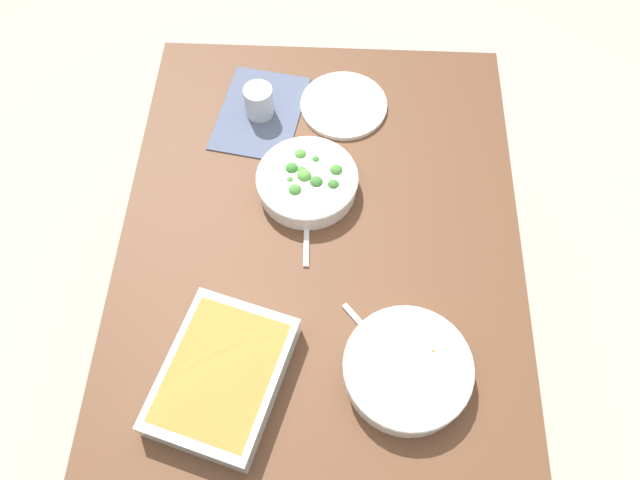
# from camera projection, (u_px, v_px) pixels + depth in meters

# --- Properties ---
(ground_plane) EXTENTS (6.00, 6.00, 0.00)m
(ground_plane) POSITION_uv_depth(u_px,v_px,m) (320.00, 351.00, 2.05)
(ground_plane) COLOR #B2A899
(dining_table) EXTENTS (1.20, 0.90, 0.74)m
(dining_table) POSITION_uv_depth(u_px,v_px,m) (320.00, 259.00, 1.48)
(dining_table) COLOR brown
(dining_table) RESTS_ON ground_plane
(placemat) EXTENTS (0.31, 0.24, 0.00)m
(placemat) POSITION_uv_depth(u_px,v_px,m) (260.00, 113.00, 1.59)
(placemat) COLOR #4C5670
(placemat) RESTS_ON dining_table
(stew_bowl) EXTENTS (0.26, 0.26, 0.06)m
(stew_bowl) POSITION_uv_depth(u_px,v_px,m) (407.00, 370.00, 1.23)
(stew_bowl) COLOR silver
(stew_bowl) RESTS_ON dining_table
(broccoli_bowl) EXTENTS (0.24, 0.24, 0.06)m
(broccoli_bowl) POSITION_uv_depth(u_px,v_px,m) (307.00, 181.00, 1.45)
(broccoli_bowl) COLOR silver
(broccoli_bowl) RESTS_ON dining_table
(baking_dish) EXTENTS (0.35, 0.29, 0.06)m
(baking_dish) POSITION_uv_depth(u_px,v_px,m) (222.00, 376.00, 1.22)
(baking_dish) COLOR silver
(baking_dish) RESTS_ON dining_table
(drink_cup) EXTENTS (0.07, 0.07, 0.08)m
(drink_cup) POSITION_uv_depth(u_px,v_px,m) (259.00, 103.00, 1.55)
(drink_cup) COLOR #B2BCC6
(drink_cup) RESTS_ON dining_table
(side_plate) EXTENTS (0.22, 0.22, 0.01)m
(side_plate) POSITION_uv_depth(u_px,v_px,m) (344.00, 105.00, 1.59)
(side_plate) COLOR white
(side_plate) RESTS_ON dining_table
(spoon_by_stew) EXTENTS (0.14, 0.13, 0.01)m
(spoon_by_stew) POSITION_uv_depth(u_px,v_px,m) (379.00, 344.00, 1.28)
(spoon_by_stew) COLOR silver
(spoon_by_stew) RESTS_ON dining_table
(spoon_by_broccoli) EXTENTS (0.18, 0.03, 0.01)m
(spoon_by_broccoli) POSITION_uv_depth(u_px,v_px,m) (307.00, 224.00, 1.42)
(spoon_by_broccoli) COLOR silver
(spoon_by_broccoli) RESTS_ON dining_table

